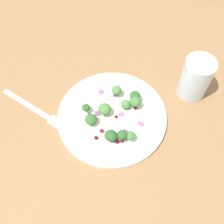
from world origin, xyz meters
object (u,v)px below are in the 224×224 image
object	(u,v)px
broccoli_floret_0	(122,135)
fork	(35,110)
broccoli_floret_1	(105,109)
plate	(112,116)
water_glass	(196,78)
broccoli_floret_2	(91,120)

from	to	relation	value
broccoli_floret_0	fork	bearing A→B (deg)	96.73
broccoli_floret_0	broccoli_floret_1	bearing A→B (deg)	59.89
plate	water_glass	distance (cm)	21.90
broccoli_floret_1	fork	size ratio (longest dim) A/B	0.16
broccoli_floret_0	broccoli_floret_1	size ratio (longest dim) A/B	0.76
plate	water_glass	world-z (taller)	water_glass
plate	broccoli_floret_0	bearing A→B (deg)	-131.37
plate	broccoli_floret_2	distance (cm)	5.67
broccoli_floret_1	fork	bearing A→B (deg)	112.34
broccoli_floret_2	fork	world-z (taller)	broccoli_floret_2
broccoli_floret_0	fork	size ratio (longest dim) A/B	0.12
broccoli_floret_0	broccoli_floret_1	world-z (taller)	broccoli_floret_1
plate	broccoli_floret_1	distance (cm)	3.08
broccoli_floret_1	water_glass	distance (cm)	22.99
broccoli_floret_2	plate	bearing A→B (deg)	-36.51
water_glass	broccoli_floret_0	bearing A→B (deg)	157.25
fork	water_glass	world-z (taller)	water_glass
fork	broccoli_floret_0	bearing A→B (deg)	-83.27
broccoli_floret_1	fork	xyz separation A→B (cm)	(-6.48, 15.76, -3.16)
fork	water_glass	xyz separation A→B (cm)	(23.48, -31.11, 5.12)
broccoli_floret_0	broccoli_floret_1	xyz separation A→B (cm)	(3.83, 6.61, 0.07)
broccoli_floret_0	broccoli_floret_2	xyz separation A→B (cm)	(0.15, 8.09, -0.35)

